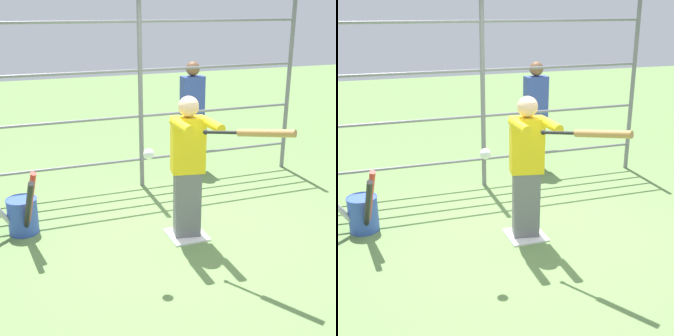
% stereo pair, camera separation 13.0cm
% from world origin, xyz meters
% --- Properties ---
extents(ground_plane, '(24.00, 24.00, 0.00)m').
position_xyz_m(ground_plane, '(0.00, 0.00, 0.00)').
color(ground_plane, '#608447').
extents(home_plate, '(0.40, 0.40, 0.02)m').
position_xyz_m(home_plate, '(0.00, 0.00, 0.01)').
color(home_plate, white).
rests_on(home_plate, ground).
extents(fence_backstop, '(4.54, 0.06, 2.54)m').
position_xyz_m(fence_backstop, '(0.00, -1.60, 1.27)').
color(fence_backstop, slate).
rests_on(fence_backstop, ground).
extents(batter, '(0.38, 0.56, 1.51)m').
position_xyz_m(batter, '(0.00, 0.02, 0.82)').
color(batter, slate).
rests_on(batter, ground).
extents(baseball_bat_swinging, '(0.50, 0.78, 0.19)m').
position_xyz_m(baseball_bat_swinging, '(-0.27, 0.85, 1.33)').
color(baseball_bat_swinging, black).
extents(softball_in_flight, '(0.10, 0.10, 0.10)m').
position_xyz_m(softball_in_flight, '(0.58, 0.50, 1.14)').
color(softball_in_flight, white).
extents(bat_bucket, '(0.71, 0.77, 0.82)m').
position_xyz_m(bat_bucket, '(1.64, -0.65, 0.24)').
color(bat_bucket, '#3351B2').
rests_on(bat_bucket, ground).
extents(bystander_behind_fence, '(0.33, 0.20, 1.59)m').
position_xyz_m(bystander_behind_fence, '(-0.93, -2.06, 0.83)').
color(bystander_behind_fence, '#3F3F47').
rests_on(bystander_behind_fence, ground).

